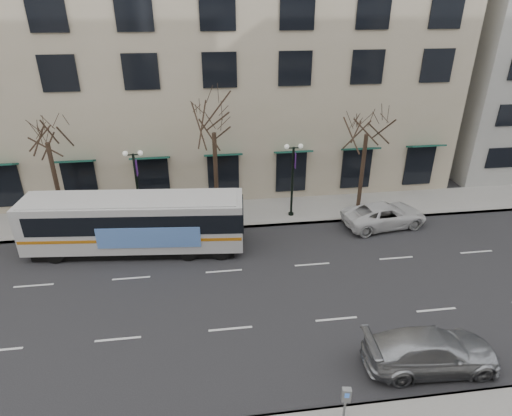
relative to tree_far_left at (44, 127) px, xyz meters
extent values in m
plane|color=black|center=(10.00, -8.80, -6.70)|extent=(160.00, 160.00, 0.00)
cube|color=gray|center=(15.00, 0.20, -6.62)|extent=(80.00, 4.00, 0.15)
cube|color=tan|center=(8.00, 12.20, 5.30)|extent=(40.00, 20.00, 24.00)
cylinder|color=black|center=(0.00, 0.00, -3.83)|extent=(0.28, 0.28, 5.74)
cylinder|color=black|center=(10.00, 0.00, -3.72)|extent=(0.28, 0.28, 5.95)
cylinder|color=black|center=(20.00, 0.00, -3.97)|extent=(0.28, 0.28, 5.46)
cylinder|color=black|center=(5.00, -0.60, -4.20)|extent=(0.16, 0.16, 5.00)
cylinder|color=black|center=(5.00, -0.60, -6.55)|extent=(0.36, 0.36, 0.30)
cube|color=black|center=(5.00, -0.60, -1.75)|extent=(0.90, 0.06, 0.06)
sphere|color=silver|center=(4.55, -0.60, -1.65)|extent=(0.32, 0.32, 0.32)
sphere|color=silver|center=(5.45, -0.60, -1.65)|extent=(0.32, 0.32, 0.32)
cube|color=#4B1E74|center=(5.12, -0.60, -2.60)|extent=(0.04, 0.45, 1.00)
cylinder|color=black|center=(15.00, -0.60, -4.20)|extent=(0.16, 0.16, 5.00)
cylinder|color=black|center=(15.00, -0.60, -6.55)|extent=(0.36, 0.36, 0.30)
cube|color=black|center=(15.00, -0.60, -1.75)|extent=(0.90, 0.06, 0.06)
sphere|color=silver|center=(14.55, -0.60, -1.65)|extent=(0.32, 0.32, 0.32)
sphere|color=silver|center=(15.45, -0.60, -1.65)|extent=(0.32, 0.32, 0.32)
cube|color=#4B1E74|center=(15.12, -0.60, -2.60)|extent=(0.04, 0.45, 1.00)
cube|color=silver|center=(5.06, -3.60, -4.79)|extent=(12.74, 3.90, 2.87)
cube|color=black|center=(5.06, -3.60, -6.41)|extent=(11.71, 3.48, 0.47)
cube|color=black|center=(5.37, -3.63, -4.35)|extent=(12.25, 3.89, 1.15)
cube|color=#C26E12|center=(5.06, -3.60, -5.29)|extent=(12.62, 3.92, 0.19)
cube|color=#5B8ADE|center=(5.96, -5.08, -5.08)|extent=(5.73, 0.61, 1.25)
cube|color=silver|center=(5.06, -3.60, -3.32)|extent=(12.09, 3.57, 0.08)
cylinder|color=black|center=(0.57, -4.38, -6.18)|extent=(1.07, 0.39, 1.04)
cylinder|color=black|center=(0.80, -1.98, -6.18)|extent=(1.07, 0.39, 1.04)
cylinder|color=black|center=(8.06, -5.09, -6.18)|extent=(1.07, 0.39, 1.04)
cylinder|color=black|center=(8.29, -2.70, -6.18)|extent=(1.07, 0.39, 1.04)
cylinder|color=black|center=(9.93, -5.27, -6.18)|extent=(1.07, 0.39, 1.04)
cylinder|color=black|center=(10.16, -2.88, -6.18)|extent=(1.07, 0.39, 1.04)
imported|color=#9DA0A5|center=(17.90, -14.31, -5.90)|extent=(5.60, 2.49, 1.60)
imported|color=silver|center=(20.81, -2.60, -5.93)|extent=(5.82, 3.28, 1.53)
cylinder|color=gray|center=(13.64, -16.32, -6.05)|extent=(0.09, 0.09, 1.00)
cube|color=gray|center=(13.64, -16.32, -5.38)|extent=(0.34, 0.25, 0.56)
cube|color=blue|center=(13.65, -16.42, -5.30)|extent=(0.16, 0.05, 0.20)
camera|label=1|loc=(9.19, -26.13, 6.96)|focal=30.00mm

